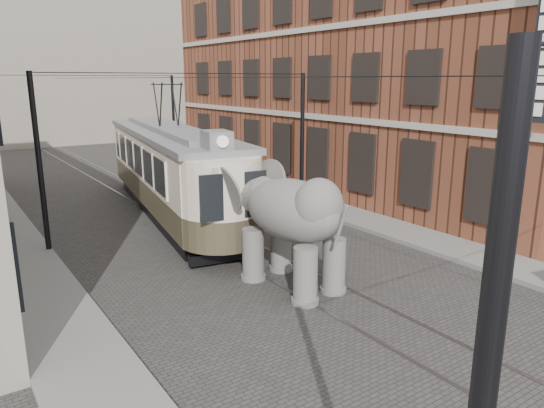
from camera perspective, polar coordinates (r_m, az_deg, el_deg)
ground at (r=15.52m, az=1.58°, el=-7.76°), size 120.00×120.00×0.00m
tram_rails at (r=15.52m, az=1.58°, el=-7.72°), size 1.54×80.00×0.02m
sidewalk_right at (r=19.44m, az=16.09°, el=-3.56°), size 2.00×60.00×0.15m
sidewalk_left at (r=13.12m, az=-22.74°, el=-12.81°), size 2.00×60.00×0.15m
brick_building at (r=28.40m, az=9.27°, el=14.31°), size 8.00×26.00×12.00m
distant_block at (r=52.37m, az=-25.81°, el=14.01°), size 28.00×10.00×14.00m
catenary at (r=18.81m, az=-7.86°, el=5.45°), size 11.00×30.20×6.00m
tram at (r=22.03m, az=-11.45°, el=5.99°), size 5.19×14.36×5.59m
elephant at (r=14.06m, az=2.33°, el=-2.72°), size 3.71×5.92×3.43m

